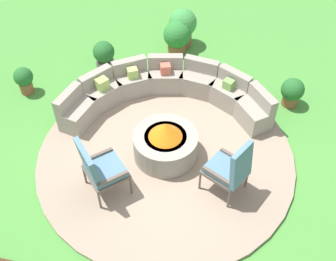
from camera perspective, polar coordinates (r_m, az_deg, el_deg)
ground_plane at (r=7.15m, az=-0.34°, el=-3.63°), size 24.00×24.00×0.00m
patio_circle at (r=7.13m, az=-0.34°, el=-3.48°), size 4.42×4.42×0.06m
fire_pit at (r=6.89m, az=-0.35°, el=-1.75°), size 1.09×1.09×0.74m
curved_stone_bench at (r=7.86m, az=-0.40°, el=5.44°), size 3.80×2.00×0.70m
lounge_chair_front_left at (r=6.27m, az=-9.53°, el=-5.12°), size 0.83×0.86×1.15m
lounge_chair_front_right at (r=6.27m, az=8.70°, el=-5.24°), size 0.78×0.76×1.08m
potted_plant_0 at (r=9.46m, az=2.07°, el=14.34°), size 0.62×0.62×0.88m
potted_plant_1 at (r=8.65m, az=-19.36°, el=6.73°), size 0.38×0.38×0.58m
potted_plant_2 at (r=8.23m, az=16.86°, el=5.21°), size 0.44×0.44×0.60m
potted_plant_3 at (r=9.29m, az=1.27°, el=12.98°), size 0.61×0.61×0.74m
potted_plant_4 at (r=8.78m, az=-8.84°, el=10.20°), size 0.45×0.45×0.72m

